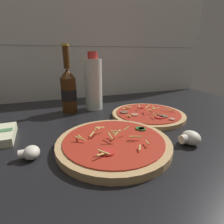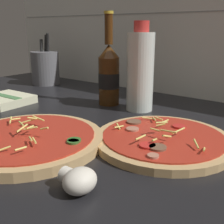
# 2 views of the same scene
# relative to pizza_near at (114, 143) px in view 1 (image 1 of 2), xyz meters

# --- Properties ---
(counter_slab) EXTENTS (1.60, 0.90, 0.03)m
(counter_slab) POSITION_rel_pizza_near_xyz_m (0.01, 0.13, -0.02)
(counter_slab) COLOR black
(counter_slab) RESTS_ON ground
(tile_backsplash) EXTENTS (1.60, 0.01, 0.60)m
(tile_backsplash) POSITION_rel_pizza_near_xyz_m (0.01, 0.59, 0.26)
(tile_backsplash) COLOR silver
(tile_backsplash) RESTS_ON ground
(pizza_near) EXTENTS (0.30, 0.30, 0.05)m
(pizza_near) POSITION_rel_pizza_near_xyz_m (0.00, 0.00, 0.00)
(pizza_near) COLOR tan
(pizza_near) RESTS_ON counter_slab
(pizza_far) EXTENTS (0.28, 0.28, 0.05)m
(pizza_far) POSITION_rel_pizza_near_xyz_m (0.21, 0.17, -0.00)
(pizza_far) COLOR tan
(pizza_far) RESTS_ON counter_slab
(beer_bottle) EXTENTS (0.06, 0.06, 0.27)m
(beer_bottle) POSITION_rel_pizza_near_xyz_m (-0.07, 0.35, 0.08)
(beer_bottle) COLOR #47280F
(beer_bottle) RESTS_ON counter_slab
(oil_bottle) EXTENTS (0.08, 0.08, 0.25)m
(oil_bottle) POSITION_rel_pizza_near_xyz_m (0.04, 0.35, 0.10)
(oil_bottle) COLOR silver
(oil_bottle) RESTS_ON counter_slab
(mushroom_left) EXTENTS (0.05, 0.04, 0.03)m
(mushroom_left) POSITION_rel_pizza_near_xyz_m (-0.20, 0.01, 0.00)
(mushroom_left) COLOR white
(mushroom_left) RESTS_ON counter_slab
(mushroom_right) EXTENTS (0.06, 0.05, 0.04)m
(mushroom_right) POSITION_rel_pizza_near_xyz_m (0.20, -0.06, 0.01)
(mushroom_right) COLOR white
(mushroom_right) RESTS_ON counter_slab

